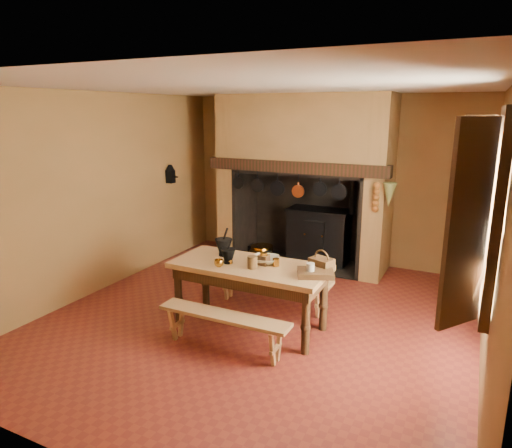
{
  "coord_description": "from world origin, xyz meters",
  "views": [
    {
      "loc": [
        2.28,
        -4.74,
        2.53
      ],
      "look_at": [
        -0.19,
        0.3,
        1.14
      ],
      "focal_mm": 32.0,
      "sensor_mm": 36.0,
      "label": 1
    }
  ],
  "objects_px": {
    "mixing_bowl": "(265,260)",
    "bench_front": "(224,323)",
    "work_table": "(250,274)",
    "iron_range": "(319,235)",
    "wicker_basket": "(321,264)",
    "coffee_grinder": "(264,259)"
  },
  "relations": [
    {
      "from": "mixing_bowl",
      "to": "bench_front",
      "type": "bearing_deg",
      "value": -101.05
    },
    {
      "from": "work_table",
      "to": "iron_range",
      "type": "bearing_deg",
      "value": 90.74
    },
    {
      "from": "work_table",
      "to": "wicker_basket",
      "type": "height_order",
      "value": "wicker_basket"
    },
    {
      "from": "mixing_bowl",
      "to": "wicker_basket",
      "type": "distance_m",
      "value": 0.68
    },
    {
      "from": "coffee_grinder",
      "to": "wicker_basket",
      "type": "bearing_deg",
      "value": 12.01
    },
    {
      "from": "coffee_grinder",
      "to": "iron_range",
      "type": "bearing_deg",
      "value": 96.74
    },
    {
      "from": "wicker_basket",
      "to": "work_table",
      "type": "bearing_deg",
      "value": -149.28
    },
    {
      "from": "bench_front",
      "to": "wicker_basket",
      "type": "xyz_separation_m",
      "value": [
        0.82,
        0.79,
        0.56
      ]
    },
    {
      "from": "work_table",
      "to": "mixing_bowl",
      "type": "height_order",
      "value": "mixing_bowl"
    },
    {
      "from": "work_table",
      "to": "coffee_grinder",
      "type": "relative_size",
      "value": 10.12
    },
    {
      "from": "bench_front",
      "to": "wicker_basket",
      "type": "distance_m",
      "value": 1.26
    },
    {
      "from": "iron_range",
      "to": "bench_front",
      "type": "bearing_deg",
      "value": -89.4
    },
    {
      "from": "iron_range",
      "to": "work_table",
      "type": "xyz_separation_m",
      "value": [
        0.03,
        -2.68,
        0.19
      ]
    },
    {
      "from": "iron_range",
      "to": "coffee_grinder",
      "type": "bearing_deg",
      "value": -85.86
    },
    {
      "from": "iron_range",
      "to": "work_table",
      "type": "bearing_deg",
      "value": -89.26
    },
    {
      "from": "iron_range",
      "to": "coffee_grinder",
      "type": "xyz_separation_m",
      "value": [
        0.19,
        -2.62,
        0.38
      ]
    },
    {
      "from": "iron_range",
      "to": "mixing_bowl",
      "type": "xyz_separation_m",
      "value": [
        0.18,
        -2.56,
        0.35
      ]
    },
    {
      "from": "bench_front",
      "to": "mixing_bowl",
      "type": "bearing_deg",
      "value": 78.95
    },
    {
      "from": "wicker_basket",
      "to": "mixing_bowl",
      "type": "bearing_deg",
      "value": -156.63
    },
    {
      "from": "mixing_bowl",
      "to": "coffee_grinder",
      "type": "bearing_deg",
      "value": -80.92
    },
    {
      "from": "iron_range",
      "to": "mixing_bowl",
      "type": "relative_size",
      "value": 5.02
    },
    {
      "from": "bench_front",
      "to": "wicker_basket",
      "type": "height_order",
      "value": "wicker_basket"
    }
  ]
}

